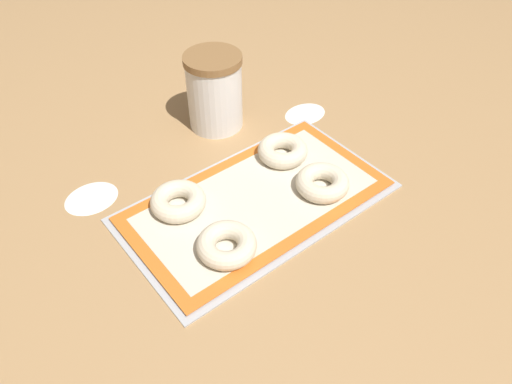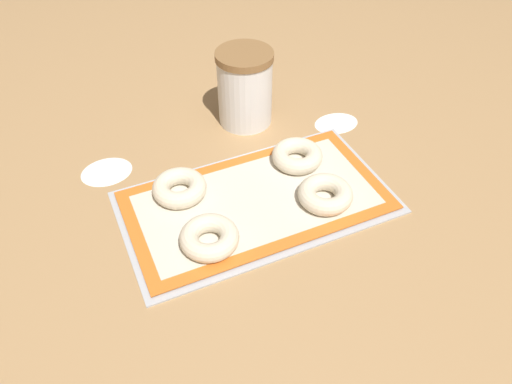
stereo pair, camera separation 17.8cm
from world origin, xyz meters
TOP-DOWN VIEW (x-y plane):
  - ground_plane at (0.00, 0.00)m, footprint 2.80×2.80m
  - baking_tray at (0.01, 0.00)m, footprint 0.54×0.30m
  - baking_mat at (0.01, 0.00)m, footprint 0.52×0.28m
  - bagel_front_left at (-0.12, -0.07)m, footprint 0.11×0.11m
  - bagel_front_right at (0.13, -0.06)m, footprint 0.11×0.11m
  - bagel_back_left at (-0.12, 0.08)m, footprint 0.11×0.11m
  - bagel_back_right at (0.14, 0.07)m, footprint 0.11×0.11m
  - flour_canister at (0.11, 0.28)m, footprint 0.13×0.13m
  - flour_patch_near at (0.30, 0.17)m, footprint 0.11×0.08m
  - flour_patch_far at (-0.25, 0.22)m, footprint 0.11×0.09m
  - flour_patch_side at (0.29, 0.19)m, footprint 0.06×0.03m

SIDE VIEW (x-z plane):
  - ground_plane at x=0.00m, z-range 0.00..0.00m
  - flour_patch_near at x=0.30m, z-range 0.00..0.00m
  - flour_patch_far at x=-0.25m, z-range 0.00..0.00m
  - flour_patch_side at x=0.29m, z-range 0.00..0.00m
  - baking_tray at x=0.01m, z-range 0.00..0.01m
  - baking_mat at x=0.01m, z-range 0.01..0.01m
  - bagel_front_left at x=-0.12m, z-range 0.01..0.05m
  - bagel_front_right at x=0.13m, z-range 0.01..0.05m
  - bagel_back_left at x=-0.12m, z-range 0.01..0.05m
  - bagel_back_right at x=0.14m, z-range 0.01..0.05m
  - flour_canister at x=0.11m, z-range 0.00..0.18m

